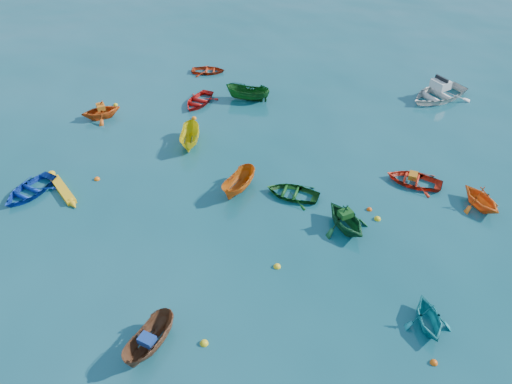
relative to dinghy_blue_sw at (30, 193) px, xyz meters
The scene contains 29 objects.
ground 10.69m from the dinghy_blue_sw, 13.36° to the left, with size 160.00×160.00×0.00m, color #0A474F.
dinghy_blue_sw is the anchor object (origin of this frame).
sampan_brown_mid 13.18m from the dinghy_blue_sw, 12.32° to the right, with size 1.12×2.97×1.15m, color brown.
dinghy_orange_w 8.63m from the dinghy_blue_sw, 113.35° to the left, with size 2.27×2.64×1.39m, color #DD5514.
sampan_yellow_mid 9.96m from the dinghy_blue_sw, 67.60° to the left, with size 1.17×3.11×1.20m, color gold.
dinghy_green_e 14.84m from the dinghy_blue_sw, 36.66° to the left, with size 2.16×3.01×0.63m, color #104614.
dinghy_cyan_se 21.97m from the dinghy_blue_sw, 13.40° to the left, with size 2.03×2.35×1.24m, color teal.
dinghy_red_nw 17.95m from the dinghy_blue_sw, 97.46° to the left, with size 1.91×2.68×0.56m, color #AD2C0E.
sampan_orange_n 11.85m from the dinghy_blue_sw, 38.61° to the left, with size 1.15×3.05×1.18m, color #C45D12.
dinghy_green_n 17.65m from the dinghy_blue_sw, 27.96° to the left, with size 2.47×2.87×1.51m, color #125026.
dinghy_red_ne 21.97m from the dinghy_blue_sw, 39.93° to the left, with size 2.24×3.13×0.65m, color red.
dinghy_red_far 13.55m from the dinghy_blue_sw, 87.79° to the left, with size 2.22×3.10×0.64m, color red.
dinghy_orange_far 25.04m from the dinghy_blue_sw, 34.74° to the left, with size 2.20×2.55×1.34m, color orange.
sampan_green_far 16.38m from the dinghy_blue_sw, 79.21° to the left, with size 1.22×3.23×1.25m, color #114916.
kayak_yellow 1.85m from the dinghy_blue_sw, 42.24° to the left, with size 0.52×3.56×0.35m, color #ECAA15, non-canonical shape.
motorboat_white 28.54m from the dinghy_blue_sw, 60.51° to the left, with size 3.42×4.78×1.59m, color silver.
tarp_blue_a 13.25m from the dinghy_blue_sw, 12.92° to the right, with size 0.64×0.49×0.31m, color navy.
tarp_orange_a 8.70m from the dinghy_blue_sw, 113.09° to the left, with size 0.70×0.53×0.34m, color orange.
tarp_green_b 17.62m from the dinghy_blue_sw, 28.23° to the left, with size 0.69×0.52×0.33m, color #124916.
tarp_orange_b 21.89m from the dinghy_blue_sw, 40.04° to the left, with size 0.62×0.47×0.30m, color #B86512.
buoy_or_a 3.71m from the dinghy_blue_sw, 57.88° to the left, with size 0.34×0.34×0.34m, color #FE660D.
buoy_ye_a 14.51m from the dinghy_blue_sw, ahead, with size 0.35×0.35×0.35m, color yellow.
buoy_ye_b 10.50m from the dinghy_blue_sw, 112.95° to the left, with size 0.32×0.32×0.32m, color yellow.
buoy_or_c 11.84m from the dinghy_blue_sw, 81.58° to the left, with size 0.35×0.35×0.35m, color orange.
buoy_ye_c 14.90m from the dinghy_blue_sw, 15.30° to the left, with size 0.35×0.35×0.35m, color yellow.
buoy_or_d 22.59m from the dinghy_blue_sw, ahead, with size 0.31×0.31×0.31m, color #DD560C.
buoy_ye_d 16.64m from the dinghy_blue_sw, 86.37° to the left, with size 0.34×0.34×0.34m, color gold.
buoy_or_e 19.01m from the dinghy_blue_sw, 33.06° to the left, with size 0.30×0.30×0.30m, color #DF4D0C.
buoy_ye_e 19.38m from the dinghy_blue_sw, 30.85° to the left, with size 0.36×0.36×0.36m, color yellow.
Camera 1 is at (13.07, -12.13, 17.75)m, focal length 35.00 mm.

